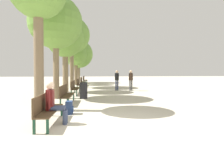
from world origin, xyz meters
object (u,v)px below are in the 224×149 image
(pedestrian_near, at_px, (131,79))
(pedestrian_mid, at_px, (117,79))
(bench_row_0, at_px, (47,107))
(tree_row_1, at_px, (56,23))
(bench_row_4, at_px, (82,81))
(tree_row_5, at_px, (79,54))
(bench_row_1, at_px, (66,93))
(backpack, at_px, (69,108))
(bench_row_2, at_px, (74,87))
(trash_bin, at_px, (84,90))
(person_seated, at_px, (54,102))
(bench_row_3, at_px, (79,83))
(tree_row_4, at_px, (76,55))
(tree_row_3, at_px, (72,36))
(tree_row_2, at_px, (65,39))
(bench_row_5, at_px, (84,79))

(pedestrian_near, xyz_separation_m, pedestrian_mid, (-1.06, 0.44, -0.00))
(bench_row_0, xyz_separation_m, pedestrian_mid, (3.13, 8.59, 0.41))
(tree_row_1, bearing_deg, bench_row_4, 84.18)
(tree_row_5, distance_m, pedestrian_near, 10.79)
(bench_row_0, xyz_separation_m, bench_row_1, (0.00, 3.20, 0.00))
(pedestrian_near, bearing_deg, backpack, -117.70)
(bench_row_1, bearing_deg, bench_row_2, 90.00)
(bench_row_0, relative_size, pedestrian_near, 1.14)
(bench_row_0, relative_size, backpack, 3.84)
(bench_row_2, xyz_separation_m, trash_bin, (0.75, -1.73, -0.06))
(person_seated, bearing_deg, trash_bin, 83.76)
(bench_row_3, height_order, tree_row_5, tree_row_5)
(pedestrian_near, bearing_deg, tree_row_5, 118.65)
(bench_row_1, height_order, tree_row_1, tree_row_1)
(tree_row_1, relative_size, pedestrian_near, 3.62)
(tree_row_4, xyz_separation_m, person_seated, (1.05, -14.26, -2.61))
(tree_row_1, height_order, tree_row_3, tree_row_3)
(bench_row_0, bearing_deg, pedestrian_mid, 70.00)
(tree_row_2, relative_size, tree_row_4, 1.18)
(pedestrian_near, bearing_deg, trash_bin, -134.78)
(tree_row_1, distance_m, tree_row_3, 6.23)
(bench_row_2, distance_m, tree_row_1, 4.20)
(tree_row_1, xyz_separation_m, tree_row_2, (0.00, 2.98, -0.40))
(tree_row_1, relative_size, tree_row_4, 1.29)
(bench_row_2, distance_m, tree_row_3, 6.37)
(tree_row_3, distance_m, person_seated, 11.89)
(bench_row_4, relative_size, tree_row_5, 0.34)
(bench_row_0, bearing_deg, backpack, 66.05)
(bench_row_2, distance_m, backpack, 5.32)
(pedestrian_mid, bearing_deg, tree_row_1, -136.28)
(tree_row_5, xyz_separation_m, pedestrian_near, (5.00, -9.15, -2.76))
(bench_row_4, bearing_deg, bench_row_0, -90.00)
(bench_row_1, bearing_deg, trash_bin, 63.08)
(tree_row_3, height_order, trash_bin, tree_row_3)
(bench_row_3, xyz_separation_m, bench_row_4, (0.00, 3.20, 0.00))
(tree_row_4, xyz_separation_m, tree_row_5, (-0.00, 3.09, 0.40))
(bench_row_0, bearing_deg, bench_row_5, 90.00)
(bench_row_4, bearing_deg, bench_row_3, -90.00)
(pedestrian_mid, bearing_deg, person_seated, -108.50)
(pedestrian_mid, bearing_deg, bench_row_1, -120.13)
(bench_row_3, bearing_deg, pedestrian_mid, -18.16)
(bench_row_5, relative_size, tree_row_3, 0.28)
(trash_bin, bearing_deg, bench_row_2, 113.47)
(bench_row_1, bearing_deg, tree_row_1, 116.76)
(bench_row_4, bearing_deg, tree_row_4, 120.47)
(tree_row_1, bearing_deg, pedestrian_mid, 43.72)
(bench_row_0, height_order, bench_row_1, same)
(bench_row_0, bearing_deg, bench_row_1, 90.00)
(bench_row_1, relative_size, tree_row_4, 0.41)
(bench_row_5, height_order, tree_row_2, tree_row_2)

